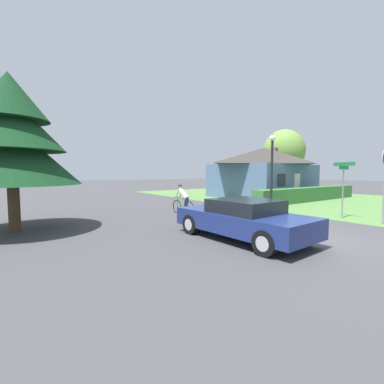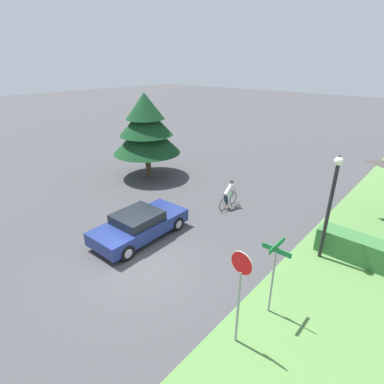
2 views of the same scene
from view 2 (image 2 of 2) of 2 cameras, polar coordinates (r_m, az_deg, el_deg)
ground_plane at (r=12.03m, az=-9.08°, el=-13.44°), size 140.00×140.00×0.00m
sedan_left_lane at (r=13.37m, az=-9.95°, el=-6.15°), size 2.06×4.39×1.23m
cyclist at (r=15.90m, az=6.95°, el=-0.57°), size 0.44×1.70×1.48m
stop_sign at (r=8.01m, az=9.16°, el=-16.57°), size 0.66×0.07×2.98m
street_lamp at (r=12.10m, az=25.03°, el=-0.84°), size 0.32×0.32×4.23m
street_name_sign at (r=9.27m, az=15.43°, el=-13.28°), size 0.90×0.90×2.51m
conifer_tall_near at (r=19.82m, az=-8.76°, el=11.98°), size 4.40×4.40×5.44m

